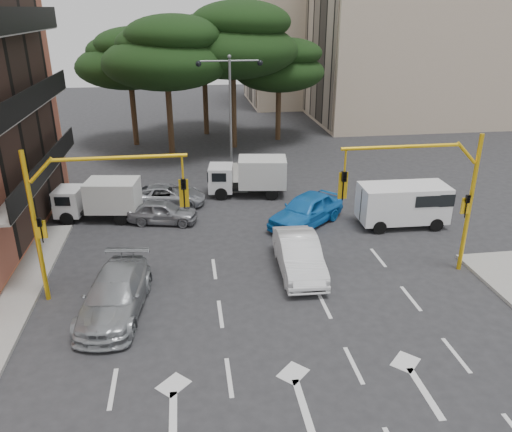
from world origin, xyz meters
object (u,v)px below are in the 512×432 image
(signal_mast_right, at_px, (432,187))
(car_white_hatch, at_px, (299,255))
(car_silver_cross_a, at_px, (167,195))
(box_truck_b, at_px, (248,177))
(street_lamp_center, at_px, (230,96))
(van_white, at_px, (403,205))
(box_truck_a, at_px, (99,200))
(car_blue_compact, at_px, (306,210))
(signal_mast_left, at_px, (83,205))
(car_silver_wagon, at_px, (115,295))
(car_silver_cross_b, at_px, (163,212))

(signal_mast_right, height_order, car_white_hatch, signal_mast_right)
(car_silver_cross_a, relative_size, box_truck_b, 0.94)
(street_lamp_center, distance_m, box_truck_b, 5.52)
(street_lamp_center, xyz_separation_m, van_white, (8.02, -9.08, -4.31))
(van_white, distance_m, box_truck_a, 16.03)
(car_silver_cross_a, xyz_separation_m, box_truck_a, (-3.52, -1.50, 0.48))
(street_lamp_center, distance_m, box_truck_a, 10.68)
(car_white_hatch, relative_size, car_silver_cross_a, 1.08)
(box_truck_a, bearing_deg, street_lamp_center, -43.78)
(street_lamp_center, relative_size, box_truck_a, 1.75)
(car_blue_compact, xyz_separation_m, car_silver_cross_a, (-7.30, 3.81, -0.21))
(car_silver_cross_a, distance_m, box_truck_a, 3.85)
(car_white_hatch, bearing_deg, signal_mast_right, -6.50)
(signal_mast_left, xyz_separation_m, car_blue_compact, (9.91, 5.70, -3.06))
(street_lamp_center, bearing_deg, car_white_hatch, -83.09)
(street_lamp_center, height_order, box_truck_b, street_lamp_center)
(street_lamp_center, bearing_deg, box_truck_a, -142.09)
(van_white, bearing_deg, car_blue_compact, -97.13)
(car_silver_wagon, xyz_separation_m, van_white, (13.86, 6.25, 0.37))
(car_silver_wagon, relative_size, car_silver_cross_b, 1.42)
(box_truck_b, bearing_deg, van_white, -119.55)
(signal_mast_left, height_order, car_white_hatch, signal_mast_left)
(car_white_hatch, height_order, box_truck_a, box_truck_a)
(signal_mast_right, relative_size, car_silver_cross_b, 1.64)
(box_truck_b, bearing_deg, car_silver_wagon, 159.33)
(van_white, bearing_deg, signal_mast_left, -69.87)
(car_white_hatch, xyz_separation_m, box_truck_b, (-0.92, 9.79, 0.37))
(car_white_hatch, xyz_separation_m, car_silver_cross_b, (-5.94, 6.22, -0.16))
(signal_mast_right, relative_size, car_white_hatch, 1.26)
(signal_mast_right, distance_m, car_white_hatch, 6.11)
(signal_mast_right, height_order, car_silver_cross_b, signal_mast_right)
(signal_mast_right, height_order, car_silver_cross_a, signal_mast_right)
(car_silver_cross_b, xyz_separation_m, van_white, (12.36, -2.08, 0.50))
(car_silver_wagon, height_order, box_truck_b, box_truck_b)
(signal_mast_right, distance_m, box_truck_a, 16.81)
(street_lamp_center, xyz_separation_m, car_silver_cross_a, (-4.19, -4.50, -4.81))
(box_truck_a, relative_size, box_truck_b, 0.94)
(signal_mast_right, height_order, box_truck_b, signal_mast_right)
(car_blue_compact, bearing_deg, signal_mast_right, -8.81)
(signal_mast_right, relative_size, signal_mast_left, 1.00)
(car_silver_cross_b, distance_m, box_truck_a, 3.54)
(car_white_hatch, xyz_separation_m, car_silver_cross_a, (-5.79, 8.72, -0.17))
(car_silver_wagon, relative_size, box_truck_b, 1.10)
(signal_mast_right, bearing_deg, box_truck_a, 151.10)
(car_silver_cross_b, xyz_separation_m, box_truck_a, (-3.37, 1.00, 0.47))
(street_lamp_center, bearing_deg, car_silver_wagon, -110.85)
(car_silver_cross_a, bearing_deg, car_white_hatch, -141.66)
(car_blue_compact, distance_m, box_truck_b, 5.46)
(signal_mast_right, height_order, van_white, signal_mast_right)
(car_silver_wagon, bearing_deg, car_blue_compact, 45.25)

